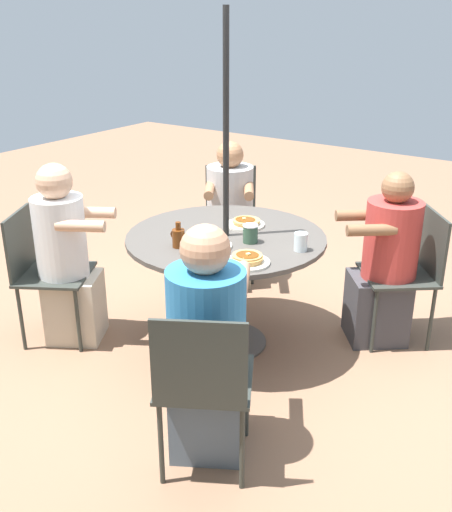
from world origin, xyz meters
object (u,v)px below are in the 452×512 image
(diner_east, at_px, (385,266))
(patio_chair_south, at_px, (230,213))
(syrup_bottle, at_px, (178,237))
(pancake_plate_a, at_px, (247,260))
(pancake_plate_c, at_px, (211,243))
(diner_north, at_px, (207,352))
(patio_chair_west, at_px, (42,266))
(drinking_glass_a, at_px, (301,242))
(diner_west, at_px, (67,261))
(patio_table, at_px, (226,255))
(patio_chair_north, at_px, (203,379))
(pancake_plate_b, at_px, (246,223))
(diner_south, at_px, (230,220))
(patio_chair_east, at_px, (411,267))
(coffee_cup, at_px, (250,234))

(diner_east, bearing_deg, patio_chair_south, 37.40)
(diner_east, height_order, syrup_bottle, diner_east)
(patio_chair_south, relative_size, pancake_plate_a, 3.51)
(pancake_plate_c, height_order, syrup_bottle, syrup_bottle)
(syrup_bottle, bearing_deg, diner_north, 137.66)
(patio_chair_west, distance_m, syrup_bottle, 0.99)
(drinking_glass_a, bearing_deg, diner_west, 22.03)
(drinking_glass_a, bearing_deg, syrup_bottle, 30.20)
(patio_table, bearing_deg, patio_chair_north, 119.75)
(diner_west, bearing_deg, pancake_plate_b, 99.29)
(diner_north, bearing_deg, patio_chair_west, 139.84)
(patio_chair_north, xyz_separation_m, pancake_plate_a, (0.24, -0.73, 0.26))
(patio_chair_south, height_order, pancake_plate_a, patio_chair_south)
(pancake_plate_a, bearing_deg, patio_chair_south, -52.45)
(diner_north, bearing_deg, pancake_plate_a, 75.29)
(diner_west, bearing_deg, patio_chair_north, 40.24)
(diner_east, xyz_separation_m, diner_south, (1.33, -0.22, -0.01))
(pancake_plate_b, bearing_deg, patio_chair_north, 115.14)
(pancake_plate_b, bearing_deg, pancake_plate_a, 123.76)
(drinking_glass_a, bearing_deg, diner_east, -117.10)
(diner_north, xyz_separation_m, diner_south, (1.04, -1.71, -0.03))
(patio_table, height_order, syrup_bottle, syrup_bottle)
(patio_table, relative_size, drinking_glass_a, 11.60)
(diner_west, relative_size, pancake_plate_a, 4.78)
(diner_east, bearing_deg, pancake_plate_c, 99.42)
(pancake_plate_c, bearing_deg, syrup_bottle, 35.16)
(pancake_plate_b, bearing_deg, drinking_glass_a, 159.97)
(patio_table, bearing_deg, diner_south, -56.99)
(patio_chair_east, xyz_separation_m, syrup_bottle, (1.03, 1.04, 0.30))
(pancake_plate_c, bearing_deg, coffee_cup, -127.81)
(patio_table, height_order, diner_south, diner_south)
(pancake_plate_a, height_order, coffee_cup, coffee_cup)
(patio_chair_west, xyz_separation_m, syrup_bottle, (-0.90, -0.28, 0.30))
(pancake_plate_b, distance_m, drinking_glass_a, 0.52)
(patio_chair_west, xyz_separation_m, drinking_glass_a, (-1.50, -0.63, 0.29))
(patio_chair_east, height_order, patio_chair_south, same)
(patio_chair_east, xyz_separation_m, diner_south, (1.46, -0.11, 0.00))
(syrup_bottle, xyz_separation_m, drinking_glass_a, (-0.60, -0.35, -0.01))
(pancake_plate_a, bearing_deg, diner_south, -51.91)
(drinking_glass_a, bearing_deg, pancake_plate_c, 28.41)
(diner_west, bearing_deg, drinking_glass_a, 81.61)
(pancake_plate_a, height_order, pancake_plate_c, pancake_plate_c)
(patio_chair_east, distance_m, pancake_plate_c, 1.31)
(diner_west, bearing_deg, pancake_plate_c, 78.19)
(patio_chair_east, distance_m, patio_chair_south, 1.58)
(syrup_bottle, bearing_deg, patio_chair_north, 134.65)
(patio_chair_north, height_order, coffee_cup, patio_chair_north)
(patio_table, relative_size, diner_west, 1.04)
(syrup_bottle, bearing_deg, coffee_cup, -135.22)
(patio_chair_east, bearing_deg, coffee_cup, 96.91)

